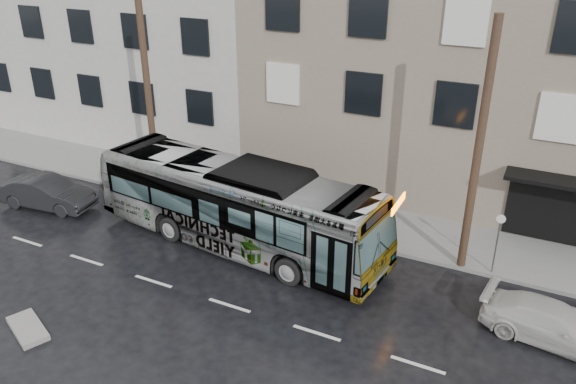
# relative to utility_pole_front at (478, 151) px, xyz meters

# --- Properties ---
(ground) EXTENTS (120.00, 120.00, 0.00)m
(ground) POSITION_rel_utility_pole_front_xyz_m (-6.50, -3.30, -4.65)
(ground) COLOR black
(ground) RESTS_ON ground
(sidewalk) EXTENTS (90.00, 3.60, 0.15)m
(sidewalk) POSITION_rel_utility_pole_front_xyz_m (-6.50, 1.60, -4.58)
(sidewalk) COLOR gray
(sidewalk) RESTS_ON ground
(building_taupe) EXTENTS (20.00, 12.00, 11.00)m
(building_taupe) POSITION_rel_utility_pole_front_xyz_m (-1.50, 9.40, 0.85)
(building_taupe) COLOR gray
(building_taupe) RESTS_ON ground
(utility_pole_front) EXTENTS (0.30, 0.30, 9.00)m
(utility_pole_front) POSITION_rel_utility_pole_front_xyz_m (0.00, 0.00, 0.00)
(utility_pole_front) COLOR #463123
(utility_pole_front) RESTS_ON sidewalk
(utility_pole_rear) EXTENTS (0.30, 0.30, 9.00)m
(utility_pole_rear) POSITION_rel_utility_pole_front_xyz_m (-14.00, 0.00, 0.00)
(utility_pole_rear) COLOR #463123
(utility_pole_rear) RESTS_ON sidewalk
(sign_post) EXTENTS (0.06, 0.06, 2.40)m
(sign_post) POSITION_rel_utility_pole_front_xyz_m (1.10, 0.00, -3.30)
(sign_post) COLOR slate
(sign_post) RESTS_ON sidewalk
(bus) EXTENTS (12.65, 4.32, 3.45)m
(bus) POSITION_rel_utility_pole_front_xyz_m (-8.37, -2.12, -2.92)
(bus) COLOR #B2B2B2
(bus) RESTS_ON ground
(white_sedan) EXTENTS (4.36, 2.19, 1.22)m
(white_sedan) POSITION_rel_utility_pole_front_xyz_m (3.23, -2.89, -4.04)
(white_sedan) COLOR beige
(white_sedan) RESTS_ON ground
(dark_sedan) EXTENTS (4.49, 2.07, 1.43)m
(dark_sedan) POSITION_rel_utility_pole_front_xyz_m (-17.76, -3.12, -3.94)
(dark_sedan) COLOR black
(dark_sedan) RESTS_ON ground
(slush_pile) EXTENTS (1.97, 1.46, 0.18)m
(slush_pile) POSITION_rel_utility_pole_front_xyz_m (-11.49, -9.74, -4.56)
(slush_pile) COLOR #A4A19C
(slush_pile) RESTS_ON ground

